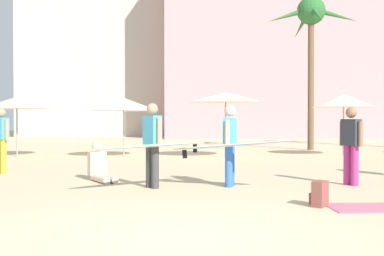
{
  "coord_description": "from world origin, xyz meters",
  "views": [
    {
      "loc": [
        -0.14,
        -5.66,
        1.41
      ],
      "look_at": [
        0.45,
        5.02,
        1.24
      ],
      "focal_mm": 43.88,
      "sensor_mm": 36.0,
      "label": 1
    }
  ],
  "objects_px": {
    "cafe_umbrella_0": "(226,97)",
    "cafe_umbrella_1": "(17,103)",
    "cafe_umbrella_2": "(344,101)",
    "person_mid_right": "(152,143)",
    "person_mid_left": "(351,142)",
    "person_far_left": "(231,143)",
    "person_near_right": "(1,138)",
    "cafe_umbrella_4": "(124,104)",
    "palm_tree_far_left": "(311,23)",
    "backpack": "(319,194)",
    "person_mid_center": "(100,167)"
  },
  "relations": [
    {
      "from": "person_mid_center",
      "to": "person_mid_right",
      "type": "xyz_separation_m",
      "value": [
        1.26,
        -1.34,
        0.63
      ]
    },
    {
      "from": "cafe_umbrella_1",
      "to": "cafe_umbrella_2",
      "type": "distance_m",
      "value": 12.84
    },
    {
      "from": "backpack",
      "to": "person_far_left",
      "type": "xyz_separation_m",
      "value": [
        -1.15,
        2.26,
        0.73
      ]
    },
    {
      "from": "palm_tree_far_left",
      "to": "cafe_umbrella_0",
      "type": "bearing_deg",
      "value": -136.84
    },
    {
      "from": "cafe_umbrella_2",
      "to": "person_mid_right",
      "type": "bearing_deg",
      "value": -130.31
    },
    {
      "from": "cafe_umbrella_1",
      "to": "person_mid_center",
      "type": "bearing_deg",
      "value": -60.43
    },
    {
      "from": "palm_tree_far_left",
      "to": "person_mid_right",
      "type": "relative_size",
      "value": 2.97
    },
    {
      "from": "backpack",
      "to": "person_mid_center",
      "type": "distance_m",
      "value": 5.35
    },
    {
      "from": "cafe_umbrella_1",
      "to": "person_mid_left",
      "type": "xyz_separation_m",
      "value": [
        9.77,
        -8.49,
        -1.15
      ]
    },
    {
      "from": "cafe_umbrella_4",
      "to": "person_mid_right",
      "type": "bearing_deg",
      "value": -80.95
    },
    {
      "from": "palm_tree_far_left",
      "to": "cafe_umbrella_4",
      "type": "bearing_deg",
      "value": -155.34
    },
    {
      "from": "palm_tree_far_left",
      "to": "cafe_umbrella_1",
      "type": "height_order",
      "value": "palm_tree_far_left"
    },
    {
      "from": "cafe_umbrella_0",
      "to": "cafe_umbrella_2",
      "type": "bearing_deg",
      "value": 8.08
    },
    {
      "from": "cafe_umbrella_4",
      "to": "person_near_right",
      "type": "relative_size",
      "value": 1.54
    },
    {
      "from": "person_far_left",
      "to": "person_near_right",
      "type": "bearing_deg",
      "value": 173.85
    },
    {
      "from": "backpack",
      "to": "person_mid_right",
      "type": "bearing_deg",
      "value": 2.84
    },
    {
      "from": "palm_tree_far_left",
      "to": "person_near_right",
      "type": "distance_m",
      "value": 15.49
    },
    {
      "from": "person_far_left",
      "to": "person_mid_left",
      "type": "distance_m",
      "value": 2.66
    },
    {
      "from": "person_far_left",
      "to": "person_near_right",
      "type": "distance_m",
      "value": 6.39
    },
    {
      "from": "cafe_umbrella_1",
      "to": "cafe_umbrella_2",
      "type": "relative_size",
      "value": 1.1
    },
    {
      "from": "person_mid_left",
      "to": "person_mid_right",
      "type": "bearing_deg",
      "value": 154.96
    },
    {
      "from": "person_mid_left",
      "to": "cafe_umbrella_0",
      "type": "bearing_deg",
      "value": 74.05
    },
    {
      "from": "cafe_umbrella_4",
      "to": "person_mid_left",
      "type": "height_order",
      "value": "cafe_umbrella_4"
    },
    {
      "from": "person_mid_center",
      "to": "person_far_left",
      "type": "height_order",
      "value": "person_far_left"
    },
    {
      "from": "person_near_right",
      "to": "person_mid_left",
      "type": "bearing_deg",
      "value": -70.42
    },
    {
      "from": "cafe_umbrella_2",
      "to": "backpack",
      "type": "relative_size",
      "value": 5.84
    },
    {
      "from": "cafe_umbrella_4",
      "to": "backpack",
      "type": "relative_size",
      "value": 6.35
    },
    {
      "from": "palm_tree_far_left",
      "to": "person_mid_right",
      "type": "bearing_deg",
      "value": -120.17
    },
    {
      "from": "cafe_umbrella_0",
      "to": "person_mid_left",
      "type": "xyz_separation_m",
      "value": [
        1.76,
        -7.71,
        -1.35
      ]
    },
    {
      "from": "cafe_umbrella_0",
      "to": "backpack",
      "type": "bearing_deg",
      "value": -88.56
    },
    {
      "from": "cafe_umbrella_2",
      "to": "person_near_right",
      "type": "distance_m",
      "value": 12.84
    },
    {
      "from": "person_far_left",
      "to": "person_near_right",
      "type": "relative_size",
      "value": 1.49
    },
    {
      "from": "palm_tree_far_left",
      "to": "person_near_right",
      "type": "bearing_deg",
      "value": -140.19
    },
    {
      "from": "cafe_umbrella_2",
      "to": "cafe_umbrella_4",
      "type": "height_order",
      "value": "cafe_umbrella_2"
    },
    {
      "from": "cafe_umbrella_0",
      "to": "person_mid_center",
      "type": "distance_m",
      "value": 7.91
    },
    {
      "from": "cafe_umbrella_0",
      "to": "cafe_umbrella_1",
      "type": "height_order",
      "value": "cafe_umbrella_0"
    },
    {
      "from": "cafe_umbrella_0",
      "to": "person_mid_center",
      "type": "height_order",
      "value": "cafe_umbrella_0"
    },
    {
      "from": "backpack",
      "to": "person_mid_left",
      "type": "relative_size",
      "value": 0.25
    },
    {
      "from": "cafe_umbrella_4",
      "to": "person_near_right",
      "type": "xyz_separation_m",
      "value": [
        -2.73,
        -5.46,
        -1.07
      ]
    },
    {
      "from": "cafe_umbrella_2",
      "to": "person_far_left",
      "type": "relative_size",
      "value": 0.95
    },
    {
      "from": "backpack",
      "to": "person_mid_center",
      "type": "bearing_deg",
      "value": -0.25
    },
    {
      "from": "cafe_umbrella_2",
      "to": "backpack",
      "type": "height_order",
      "value": "cafe_umbrella_2"
    },
    {
      "from": "person_far_left",
      "to": "person_near_right",
      "type": "height_order",
      "value": "person_near_right"
    },
    {
      "from": "palm_tree_far_left",
      "to": "cafe_umbrella_2",
      "type": "distance_m",
      "value": 5.3
    },
    {
      "from": "palm_tree_far_left",
      "to": "backpack",
      "type": "relative_size",
      "value": 17.37
    },
    {
      "from": "cafe_umbrella_2",
      "to": "person_mid_right",
      "type": "xyz_separation_m",
      "value": [
        -7.36,
        -8.67,
        -1.25
      ]
    },
    {
      "from": "person_mid_center",
      "to": "person_mid_left",
      "type": "bearing_deg",
      "value": 50.62
    },
    {
      "from": "cafe_umbrella_0",
      "to": "person_mid_right",
      "type": "distance_m",
      "value": 8.49
    },
    {
      "from": "person_mid_center",
      "to": "person_far_left",
      "type": "relative_size",
      "value": 0.41
    },
    {
      "from": "person_mid_center",
      "to": "person_mid_right",
      "type": "distance_m",
      "value": 1.94
    }
  ]
}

